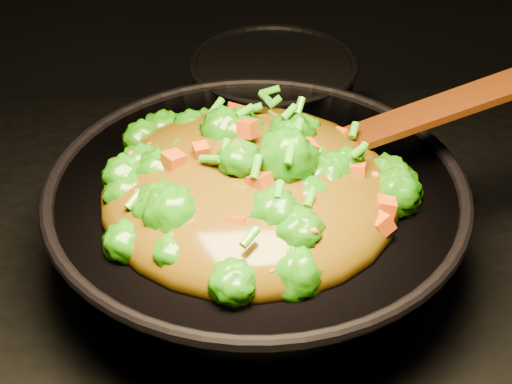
{
  "coord_description": "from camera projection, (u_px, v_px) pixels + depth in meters",
  "views": [
    {
      "loc": [
        -0.1,
        -0.66,
        1.55
      ],
      "look_at": [
        -0.06,
        0.04,
        1.01
      ],
      "focal_mm": 55.0,
      "sensor_mm": 36.0,
      "label": 1
    }
  ],
  "objects": [
    {
      "name": "back_pot",
      "position": [
        273.0,
        100.0,
        1.14
      ],
      "size": [
        0.3,
        0.3,
        0.13
      ],
      "primitive_type": "cylinder",
      "rotation": [
        0.0,
        0.0,
        -0.42
      ],
      "color": "black",
      "rests_on": "stovetop"
    },
    {
      "name": "stir_fry",
      "position": [
        250.0,
        156.0,
        0.82
      ],
      "size": [
        0.4,
        0.4,
        0.11
      ],
      "primitive_type": null,
      "rotation": [
        0.0,
        0.0,
        0.3
      ],
      "color": "#1E6B07",
      "rests_on": "wok"
    },
    {
      "name": "spatula",
      "position": [
        401.0,
        122.0,
        0.87
      ],
      "size": [
        0.29,
        0.05,
        0.12
      ],
      "primitive_type": "cube",
      "rotation": [
        0.0,
        -0.38,
        -0.02
      ],
      "color": "#3B1404",
      "rests_on": "wok"
    },
    {
      "name": "wok",
      "position": [
        256.0,
        231.0,
        0.91
      ],
      "size": [
        0.6,
        0.6,
        0.13
      ],
      "primitive_type": null,
      "rotation": [
        0.0,
        0.0,
        -0.41
      ],
      "color": "black",
      "rests_on": "stovetop"
    }
  ]
}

